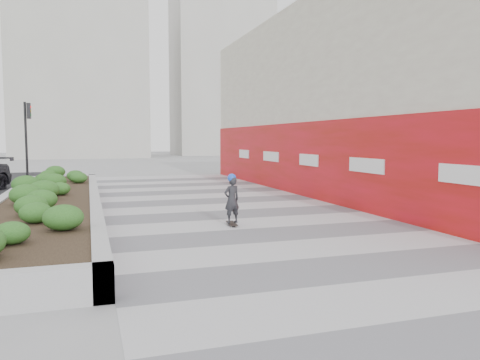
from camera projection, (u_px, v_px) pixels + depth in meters
name	position (u px, v px, depth m)	size (l,w,h in m)	color
ground	(309.00, 251.00, 9.71)	(160.00, 160.00, 0.00)	gray
walkway	(259.00, 225.00, 12.55)	(8.00, 36.00, 0.01)	#A8A8AD
building	(363.00, 100.00, 20.02)	(6.04, 24.08, 8.00)	beige
planter	(49.00, 200.00, 14.61)	(3.00, 18.00, 0.90)	#9E9EA0
traffic_signal_near	(27.00, 130.00, 23.82)	(0.33, 0.28, 4.20)	black
distant_bldg_north_l	(80.00, 79.00, 59.40)	(16.00, 12.00, 20.00)	#ADAAA3
distant_bldg_north_r	(221.00, 74.00, 70.12)	(14.00, 10.00, 24.00)	#ADAAA3
manhole_cover	(276.00, 224.00, 12.70)	(0.44, 0.44, 0.01)	#595654
skateboarder	(232.00, 199.00, 12.48)	(0.52, 0.74, 1.40)	beige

